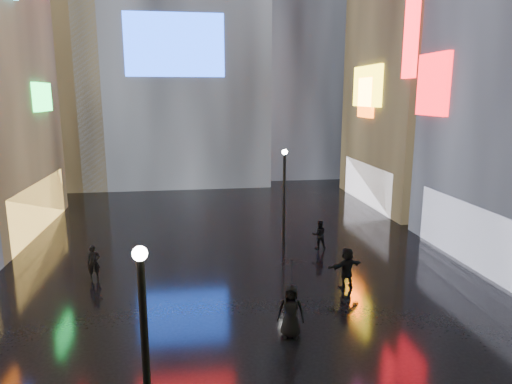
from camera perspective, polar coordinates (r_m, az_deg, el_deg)
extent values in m
plane|color=black|center=(23.60, -2.84, -7.89)|extent=(140.00, 140.00, 0.00)
cube|color=#FFC659|center=(30.23, -25.51, -1.65)|extent=(0.20, 10.00, 3.00)
cube|color=#1BF350|center=(31.18, -25.16, 10.69)|extent=(0.25, 3.00, 1.71)
cube|color=white|center=(24.10, 25.30, -4.90)|extent=(0.20, 9.00, 3.00)
cube|color=#FF0C15|center=(26.57, 21.27, 12.41)|extent=(0.25, 2.99, 3.26)
cube|color=black|center=(37.31, 22.22, 20.39)|extent=(10.00, 12.00, 28.00)
cube|color=white|center=(35.30, 13.73, 1.01)|extent=(0.20, 9.00, 3.00)
cube|color=yellow|center=(34.90, 13.73, 12.72)|extent=(0.25, 4.92, 2.91)
cube|color=#FF570C|center=(35.00, 13.59, 11.39)|extent=(0.25, 2.63, 2.87)
cube|color=#194CFF|center=(39.21, -10.14, 17.66)|extent=(8.00, 0.20, 5.00)
cube|color=black|center=(50.16, 4.92, 22.29)|extent=(12.00, 12.00, 34.00)
cube|color=black|center=(45.95, -24.49, 17.20)|extent=(10.00, 10.00, 26.00)
cylinder|color=black|center=(10.24, -13.54, -21.05)|extent=(0.16, 0.16, 5.00)
sphere|color=white|center=(9.12, -14.32, -7.47)|extent=(0.30, 0.30, 0.30)
cylinder|color=black|center=(24.95, 3.53, -0.81)|extent=(0.16, 0.16, 5.00)
sphere|color=white|center=(24.51, 3.61, 5.01)|extent=(0.30, 0.30, 0.30)
imported|color=black|center=(15.86, 4.38, -14.60)|extent=(1.05, 0.84, 1.87)
imported|color=black|center=(19.90, 11.27, -9.28)|extent=(1.71, 0.97, 1.76)
imported|color=black|center=(21.68, -19.63, -8.29)|extent=(0.62, 0.47, 1.54)
imported|color=black|center=(24.54, 7.91, -5.31)|extent=(0.79, 0.64, 1.54)
imported|color=black|center=(15.29, 4.47, -9.91)|extent=(1.44, 1.44, 0.93)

